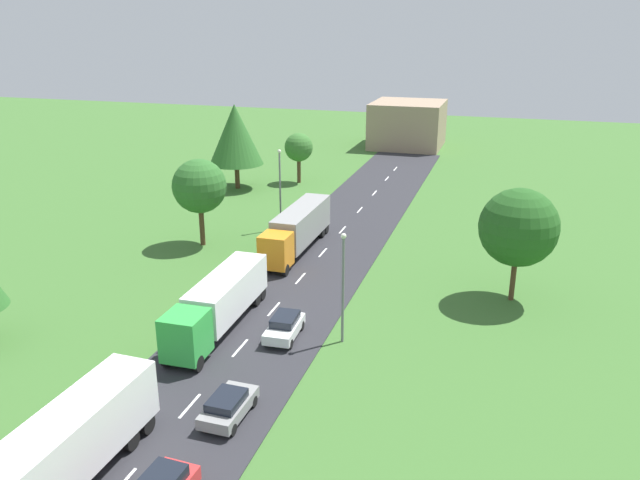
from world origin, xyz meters
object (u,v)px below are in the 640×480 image
at_px(tree_pine, 519,228).
at_px(distant_building, 408,124).
at_px(lamppost_second, 343,282).
at_px(lamppost_third, 280,186).
at_px(tree_maple, 235,134).
at_px(truck_third, 298,228).
at_px(truck_second, 219,302).
at_px(car_third, 228,406).
at_px(car_fourth, 284,326).
at_px(tree_elm, 299,148).
at_px(truck_lead, 40,471).
at_px(tree_birch, 199,186).

distance_m(tree_pine, distant_building, 62.09).
bearing_deg(distant_building, tree_pine, -73.02).
xyz_separation_m(lamppost_second, tree_pine, (10.63, 10.25, 1.52)).
relative_size(lamppost_third, tree_pine, 0.94).
bearing_deg(tree_maple, distant_building, 65.18).
xyz_separation_m(truck_third, lamppost_second, (8.51, -15.67, 2.07)).
distance_m(truck_second, distant_building, 70.39).
relative_size(car_third, lamppost_second, 0.52).
bearing_deg(car_third, distant_building, 92.82).
bearing_deg(lamppost_second, tree_maple, 123.52).
relative_size(car_third, car_fourth, 0.97).
distance_m(truck_second, tree_elm, 42.05).
xyz_separation_m(truck_lead, tree_birch, (-9.46, 33.30, 3.52)).
relative_size(car_fourth, distant_building, 0.33).
bearing_deg(tree_birch, truck_lead, -74.13).
height_order(truck_second, truck_third, truck_third).
height_order(truck_second, car_third, truck_second).
bearing_deg(truck_second, lamppost_second, 5.07).
distance_m(tree_maple, distant_building, 37.95).
relative_size(truck_second, tree_maple, 1.15).
height_order(car_third, tree_elm, tree_elm).
bearing_deg(distant_building, truck_lead, -90.50).
bearing_deg(tree_birch, truck_second, -59.19).
xyz_separation_m(car_fourth, tree_maple, (-19.52, 35.93, 6.00)).
bearing_deg(tree_birch, tree_elm, 88.05).
relative_size(truck_third, tree_elm, 2.00).
distance_m(car_third, lamppost_second, 11.27).
height_order(car_third, tree_maple, tree_maple).
distance_m(tree_birch, tree_elm, 25.80).
height_order(tree_birch, distant_building, tree_birch).
height_order(truck_lead, tree_maple, tree_maple).
bearing_deg(truck_third, lamppost_third, 124.01).
relative_size(tree_pine, tree_elm, 1.34).
height_order(car_fourth, lamppost_second, lamppost_second).
bearing_deg(lamppost_third, tree_birch, -129.78).
bearing_deg(tree_elm, truck_third, -71.38).
xyz_separation_m(car_third, tree_maple, (-19.80, 45.40, 6.03)).
distance_m(truck_third, distant_building, 53.97).
distance_m(truck_second, car_third, 10.67).
xyz_separation_m(truck_lead, tree_elm, (-8.58, 59.06, 2.44)).
distance_m(car_fourth, tree_birch, 21.19).
height_order(truck_second, lamppost_second, lamppost_second).
xyz_separation_m(truck_lead, truck_second, (-0.29, 17.92, -0.14)).
distance_m(truck_second, car_fourth, 4.86).
relative_size(lamppost_third, distant_building, 0.67).
xyz_separation_m(truck_lead, lamppost_third, (-3.99, 39.88, 2.40)).
height_order(car_third, tree_birch, tree_birch).
relative_size(truck_third, car_third, 3.31).
height_order(truck_third, distant_building, distant_building).
bearing_deg(truck_third, tree_elm, 108.62).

